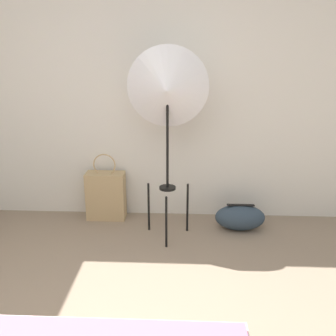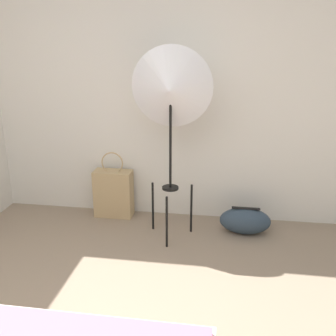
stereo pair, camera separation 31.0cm
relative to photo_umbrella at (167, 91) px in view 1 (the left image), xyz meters
The scene contains 4 objects.
wall_back 0.68m from the photo_umbrella, 133.75° to the left, with size 8.00×0.05×2.60m.
photo_umbrella is the anchor object (origin of this frame).
tote_bag 1.27m from the photo_umbrella, 151.26° to the left, with size 0.37×0.18×0.66m.
duffel_bag 1.36m from the photo_umbrella, 12.71° to the left, with size 0.46×0.24×0.25m.
Camera 1 is at (0.62, -1.22, 1.69)m, focal length 42.00 mm.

